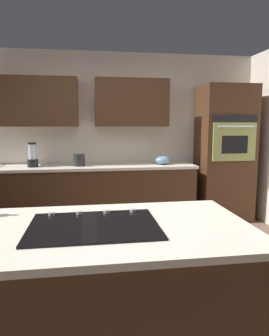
% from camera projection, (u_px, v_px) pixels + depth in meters
% --- Properties ---
extents(ground_plane, '(14.00, 14.00, 0.00)m').
position_uv_depth(ground_plane, '(118.00, 280.00, 2.95)').
color(ground_plane, brown).
extents(wall_back, '(6.00, 0.44, 2.60)m').
position_uv_depth(wall_back, '(100.00, 129.00, 4.74)').
color(wall_back, silver).
rests_on(wall_back, ground).
extents(lower_cabinets_back, '(2.80, 0.60, 0.86)m').
position_uv_depth(lower_cabinets_back, '(100.00, 196.00, 4.56)').
color(lower_cabinets_back, '#472B19').
rests_on(lower_cabinets_back, ground).
extents(countertop_back, '(2.84, 0.64, 0.04)m').
position_uv_depth(countertop_back, '(100.00, 167.00, 4.50)').
color(countertop_back, silver).
rests_on(countertop_back, lower_cabinets_back).
extents(island_base, '(1.82, 0.92, 0.86)m').
position_uv_depth(island_base, '(95.00, 300.00, 1.87)').
color(island_base, '#472B19').
rests_on(island_base, ground).
extents(island_top, '(1.90, 1.00, 0.04)m').
position_uv_depth(island_top, '(94.00, 230.00, 1.81)').
color(island_top, silver).
rests_on(island_top, island_base).
extents(wall_oven, '(0.80, 0.66, 2.09)m').
position_uv_depth(wall_oven, '(225.00, 153.00, 4.75)').
color(wall_oven, '#472B19').
rests_on(wall_oven, ground).
extents(cooktop, '(0.76, 0.56, 0.03)m').
position_uv_depth(cooktop, '(94.00, 225.00, 1.81)').
color(cooktop, black).
rests_on(cooktop, island_top).
extents(blender, '(0.15, 0.15, 0.35)m').
position_uv_depth(blender, '(33.00, 156.00, 4.31)').
color(blender, black).
rests_on(blender, countertop_back).
extents(mixing_bowl, '(0.23, 0.23, 0.13)m').
position_uv_depth(mixing_bowl, '(163.00, 160.00, 4.60)').
color(mixing_bowl, '#668CB2').
rests_on(mixing_bowl, countertop_back).
extents(kettle, '(0.17, 0.17, 0.17)m').
position_uv_depth(kettle, '(79.00, 160.00, 4.41)').
color(kettle, '#262628').
rests_on(kettle, countertop_back).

